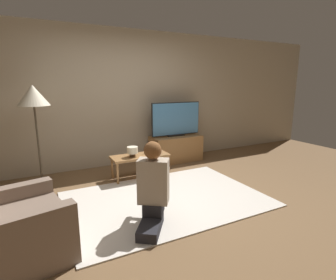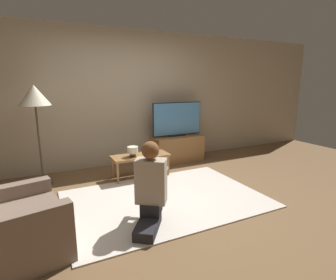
% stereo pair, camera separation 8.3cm
% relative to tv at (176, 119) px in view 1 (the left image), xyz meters
% --- Properties ---
extents(ground_plane, '(10.00, 10.00, 0.00)m').
position_rel_tv_xyz_m(ground_plane, '(-1.03, -1.59, -0.88)').
color(ground_plane, brown).
extents(wall_back, '(10.00, 0.06, 2.60)m').
position_rel_tv_xyz_m(wall_back, '(-1.03, 0.34, 0.42)').
color(wall_back, tan).
rests_on(wall_back, ground_plane).
extents(rug, '(2.68, 1.83, 0.02)m').
position_rel_tv_xyz_m(rug, '(-1.03, -1.59, -0.87)').
color(rug, silver).
rests_on(rug, ground_plane).
extents(tv_stand, '(1.04, 0.48, 0.53)m').
position_rel_tv_xyz_m(tv_stand, '(0.00, -0.00, -0.61)').
color(tv_stand, olive).
rests_on(tv_stand, ground_plane).
extents(tv, '(1.08, 0.08, 0.69)m').
position_rel_tv_xyz_m(tv, '(0.00, 0.00, 0.00)').
color(tv, black).
rests_on(tv, tv_stand).
extents(coffee_table, '(0.98, 0.40, 0.39)m').
position_rel_tv_xyz_m(coffee_table, '(-1.02, -0.58, -0.53)').
color(coffee_table, olive).
rests_on(coffee_table, ground_plane).
extents(floor_lamp, '(0.46, 0.46, 1.58)m').
position_rel_tv_xyz_m(floor_lamp, '(-2.55, -0.22, 0.48)').
color(floor_lamp, '#4C4233').
rests_on(floor_lamp, ground_plane).
extents(armchair, '(0.94, 1.00, 1.00)m').
position_rel_tv_xyz_m(armchair, '(-2.82, -2.09, -0.56)').
color(armchair, '#7A6656').
rests_on(armchair, ground_plane).
extents(person_kneeling, '(0.68, 0.83, 0.97)m').
position_rel_tv_xyz_m(person_kneeling, '(-1.46, -2.10, -0.39)').
color(person_kneeling, '#232328').
rests_on(person_kneeling, rug).
extents(picture_frame, '(0.11, 0.01, 0.15)m').
position_rel_tv_xyz_m(picture_frame, '(-0.82, -0.51, -0.41)').
color(picture_frame, olive).
rests_on(picture_frame, coffee_table).
extents(table_lamp, '(0.18, 0.18, 0.17)m').
position_rel_tv_xyz_m(table_lamp, '(-1.17, -0.61, -0.38)').
color(table_lamp, '#4C3823').
rests_on(table_lamp, coffee_table).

